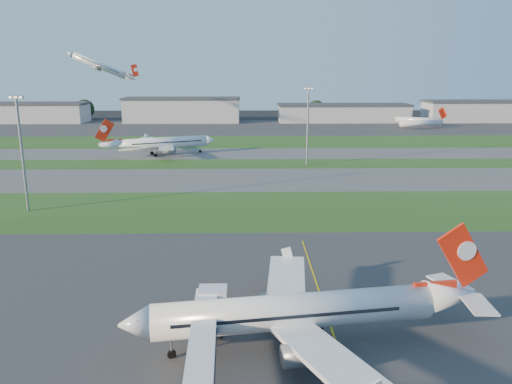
{
  "coord_description": "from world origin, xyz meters",
  "views": [
    {
      "loc": [
        -5.35,
        -58.01,
        30.87
      ],
      "look_at": [
        -3.47,
        40.33,
        7.0
      ],
      "focal_mm": 35.0,
      "sensor_mm": 36.0,
      "label": 1
    }
  ],
  "objects_px": {
    "jet_bridge": "(201,359)",
    "light_mast_centre": "(308,121)",
    "mini_jet_near": "(422,123)",
    "airliner_parked": "(297,312)",
    "airliner_taxiing": "(162,143)",
    "light_mast_west": "(21,146)",
    "mini_jet_far": "(419,120)"
  },
  "relations": [
    {
      "from": "airliner_parked",
      "to": "mini_jet_near",
      "type": "distance_m",
      "value": 238.64
    },
    {
      "from": "airliner_parked",
      "to": "light_mast_west",
      "type": "distance_m",
      "value": 81.2
    },
    {
      "from": "light_mast_west",
      "to": "mini_jet_far",
      "type": "bearing_deg",
      "value": 50.12
    },
    {
      "from": "jet_bridge",
      "to": "light_mast_centre",
      "type": "relative_size",
      "value": 1.04
    },
    {
      "from": "mini_jet_near",
      "to": "light_mast_centre",
      "type": "distance_m",
      "value": 131.03
    },
    {
      "from": "airliner_taxiing",
      "to": "light_mast_west",
      "type": "distance_m",
      "value": 79.63
    },
    {
      "from": "light_mast_west",
      "to": "light_mast_centre",
      "type": "distance_m",
      "value": 89.64
    },
    {
      "from": "jet_bridge",
      "to": "mini_jet_far",
      "type": "distance_m",
      "value": 268.02
    },
    {
      "from": "mini_jet_near",
      "to": "airliner_taxiing",
      "type": "bearing_deg",
      "value": -161.94
    },
    {
      "from": "airliner_parked",
      "to": "airliner_taxiing",
      "type": "distance_m",
      "value": 140.44
    },
    {
      "from": "light_mast_west",
      "to": "jet_bridge",
      "type": "bearing_deg",
      "value": -56.09
    },
    {
      "from": "mini_jet_near",
      "to": "light_mast_centre",
      "type": "height_order",
      "value": "light_mast_centre"
    },
    {
      "from": "airliner_taxiing",
      "to": "light_mast_west",
      "type": "height_order",
      "value": "light_mast_west"
    },
    {
      "from": "jet_bridge",
      "to": "mini_jet_near",
      "type": "distance_m",
      "value": 250.62
    },
    {
      "from": "light_mast_west",
      "to": "airliner_parked",
      "type": "bearing_deg",
      "value": -46.6
    },
    {
      "from": "airliner_parked",
      "to": "airliner_taxiing",
      "type": "height_order",
      "value": "airliner_taxiing"
    },
    {
      "from": "jet_bridge",
      "to": "light_mast_west",
      "type": "relative_size",
      "value": 1.04
    },
    {
      "from": "airliner_parked",
      "to": "airliner_taxiing",
      "type": "xyz_separation_m",
      "value": [
        -37.34,
        135.39,
        0.18
      ]
    },
    {
      "from": "mini_jet_near",
      "to": "light_mast_centre",
      "type": "relative_size",
      "value": 1.08
    },
    {
      "from": "mini_jet_far",
      "to": "light_mast_centre",
      "type": "bearing_deg",
      "value": -98.95
    },
    {
      "from": "airliner_parked",
      "to": "mini_jet_far",
      "type": "height_order",
      "value": "airliner_parked"
    },
    {
      "from": "light_mast_west",
      "to": "mini_jet_near",
      "type": "bearing_deg",
      "value": 48.12
    },
    {
      "from": "airliner_taxiing",
      "to": "light_mast_centre",
      "type": "distance_m",
      "value": 56.99
    },
    {
      "from": "airliner_parked",
      "to": "mini_jet_near",
      "type": "relative_size",
      "value": 1.41
    },
    {
      "from": "jet_bridge",
      "to": "light_mast_centre",
      "type": "height_order",
      "value": "light_mast_centre"
    },
    {
      "from": "jet_bridge",
      "to": "mini_jet_near",
      "type": "xyz_separation_m",
      "value": [
        100.43,
        229.62,
        -0.73
      ]
    },
    {
      "from": "airliner_taxiing",
      "to": "mini_jet_near",
      "type": "relative_size",
      "value": 1.39
    },
    {
      "from": "airliner_taxiing",
      "to": "mini_jet_near",
      "type": "height_order",
      "value": "airliner_taxiing"
    },
    {
      "from": "mini_jet_far",
      "to": "light_mast_centre",
      "type": "distance_m",
      "value": 147.54
    },
    {
      "from": "jet_bridge",
      "to": "light_mast_centre",
      "type": "xyz_separation_m",
      "value": [
        24.81,
        123.24,
        10.81
      ]
    },
    {
      "from": "airliner_parked",
      "to": "light_mast_centre",
      "type": "height_order",
      "value": "light_mast_centre"
    },
    {
      "from": "airliner_taxiing",
      "to": "light_mast_west",
      "type": "relative_size",
      "value": 1.5
    }
  ]
}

